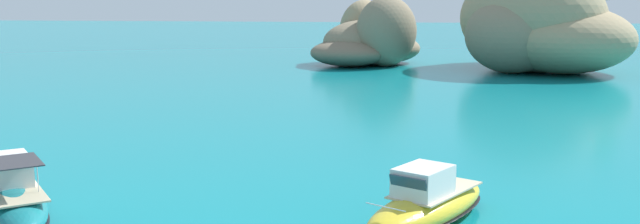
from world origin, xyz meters
name	(u,v)px	position (x,y,z in m)	size (l,w,h in m)	color
islet_large	(537,27)	(18.08, 62.62, 4.68)	(20.22, 22.37, 11.21)	#9E8966
islet_small	(371,40)	(-0.04, 67.14, 2.83)	(14.82, 16.45, 8.00)	#84755B
motorboat_teal	(10,198)	(-9.33, 7.85, 0.77)	(6.64, 7.36, 2.40)	#19727A
motorboat_yellow	(427,204)	(5.63, 9.25, 0.72)	(5.54, 7.36, 2.14)	yellow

